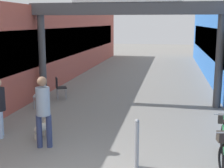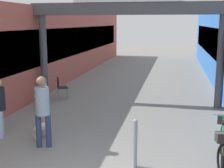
{
  "view_description": "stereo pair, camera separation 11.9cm",
  "coord_description": "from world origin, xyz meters",
  "px_view_note": "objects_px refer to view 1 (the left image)",
  "views": [
    {
      "loc": [
        1.64,
        -4.53,
        3.06
      ],
      "look_at": [
        0.0,
        4.14,
        1.3
      ],
      "focal_mm": 50.0,
      "sensor_mm": 36.0,
      "label": 1
    },
    {
      "loc": [
        1.76,
        -4.51,
        3.06
      ],
      "look_at": [
        0.0,
        4.14,
        1.3
      ],
      "focal_mm": 50.0,
      "sensor_mm": 36.0,
      "label": 2
    }
  ],
  "objects_px": {
    "pedestrian_with_dog": "(43,107)",
    "cafe_chair_black_farther": "(59,86)",
    "bicycle_green_second": "(223,141)",
    "bollard_post_metal": "(137,143)",
    "cafe_chair_aluminium_nearer": "(42,94)",
    "dog_on_leash": "(43,127)"
  },
  "relations": [
    {
      "from": "bicycle_green_second",
      "to": "bollard_post_metal",
      "type": "height_order",
      "value": "bollard_post_metal"
    },
    {
      "from": "bollard_post_metal",
      "to": "cafe_chair_aluminium_nearer",
      "type": "xyz_separation_m",
      "value": [
        -3.86,
        4.01,
        -0.0
      ]
    },
    {
      "from": "bicycle_green_second",
      "to": "dog_on_leash",
      "type": "bearing_deg",
      "value": 173.06
    },
    {
      "from": "cafe_chair_aluminium_nearer",
      "to": "cafe_chair_black_farther",
      "type": "xyz_separation_m",
      "value": [
        0.15,
        1.4,
        0.0
      ]
    },
    {
      "from": "bicycle_green_second",
      "to": "cafe_chair_black_farther",
      "type": "bearing_deg",
      "value": 139.95
    },
    {
      "from": "cafe_chair_aluminium_nearer",
      "to": "bollard_post_metal",
      "type": "bearing_deg",
      "value": -46.12
    },
    {
      "from": "pedestrian_with_dog",
      "to": "cafe_chair_aluminium_nearer",
      "type": "height_order",
      "value": "pedestrian_with_dog"
    },
    {
      "from": "pedestrian_with_dog",
      "to": "cafe_chair_aluminium_nearer",
      "type": "relative_size",
      "value": 2.0
    },
    {
      "from": "bicycle_green_second",
      "to": "bollard_post_metal",
      "type": "relative_size",
      "value": 1.57
    },
    {
      "from": "pedestrian_with_dog",
      "to": "cafe_chair_black_farther",
      "type": "distance_m",
      "value": 4.97
    },
    {
      "from": "dog_on_leash",
      "to": "bollard_post_metal",
      "type": "xyz_separation_m",
      "value": [
        2.67,
        -1.28,
        0.26
      ]
    },
    {
      "from": "pedestrian_with_dog",
      "to": "bicycle_green_second",
      "type": "distance_m",
      "value": 4.27
    },
    {
      "from": "bicycle_green_second",
      "to": "cafe_chair_black_farther",
      "type": "xyz_separation_m",
      "value": [
        -5.58,
        4.69,
        0.1
      ]
    },
    {
      "from": "pedestrian_with_dog",
      "to": "bollard_post_metal",
      "type": "height_order",
      "value": "pedestrian_with_dog"
    },
    {
      "from": "pedestrian_with_dog",
      "to": "dog_on_leash",
      "type": "xyz_separation_m",
      "value": [
        -0.31,
        0.63,
        -0.74
      ]
    },
    {
      "from": "pedestrian_with_dog",
      "to": "cafe_chair_black_farther",
      "type": "bearing_deg",
      "value": 105.84
    },
    {
      "from": "cafe_chair_aluminium_nearer",
      "to": "cafe_chair_black_farther",
      "type": "relative_size",
      "value": 1.0
    },
    {
      "from": "bollard_post_metal",
      "to": "cafe_chair_aluminium_nearer",
      "type": "distance_m",
      "value": 5.57
    },
    {
      "from": "bicycle_green_second",
      "to": "bollard_post_metal",
      "type": "xyz_separation_m",
      "value": [
        -1.87,
        -0.72,
        0.11
      ]
    },
    {
      "from": "cafe_chair_aluminium_nearer",
      "to": "bicycle_green_second",
      "type": "bearing_deg",
      "value": -29.87
    },
    {
      "from": "pedestrian_with_dog",
      "to": "bollard_post_metal",
      "type": "relative_size",
      "value": 1.66
    },
    {
      "from": "bollard_post_metal",
      "to": "cafe_chair_black_farther",
      "type": "xyz_separation_m",
      "value": [
        -3.71,
        5.41,
        -0.0
      ]
    }
  ]
}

